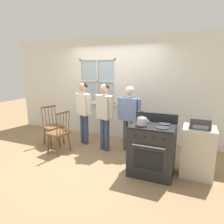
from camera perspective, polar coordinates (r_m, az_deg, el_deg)
ground_plane at (r=4.56m, az=-5.98°, el=-12.33°), size 16.00×16.00×0.00m
wall_back at (r=5.43m, az=1.07°, el=6.46°), size 6.40×0.16×2.70m
chair_by_window at (r=5.24m, az=-16.61°, el=-4.11°), size 0.53×0.54×0.98m
chair_near_wall at (r=4.70m, az=-14.91°, el=-5.89°), size 0.46×0.48×0.98m
person_elderly_left at (r=5.02m, az=-8.08°, el=1.09°), size 0.50×0.31×1.55m
person_teen_center at (r=4.56m, az=-2.13°, el=0.11°), size 0.51×0.32×1.56m
person_adult_right at (r=4.56m, az=4.93°, el=-0.23°), size 0.59×0.26×1.51m
stove at (r=3.76m, az=11.40°, el=-10.26°), size 0.78×0.68×1.08m
kettle at (r=3.50m, az=8.54°, el=-2.36°), size 0.21×0.17×0.25m
potted_plant at (r=5.73m, az=-6.80°, el=3.51°), size 0.13×0.13×0.24m
side_counter at (r=3.94m, az=23.24°, el=-10.35°), size 0.55×0.50×0.90m
stereo at (r=3.76m, az=23.95°, el=-2.87°), size 0.34×0.29×0.18m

